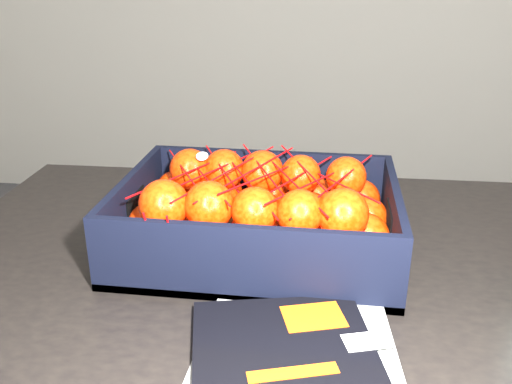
# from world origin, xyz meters

# --- Properties ---
(table) EXTENTS (1.22, 0.83, 0.75)m
(table) POSITION_xyz_m (0.20, -0.26, 0.65)
(table) COLOR black
(table) RESTS_ON ground
(magazine_stack) EXTENTS (0.27, 0.32, 0.02)m
(magazine_stack) POSITION_xyz_m (0.21, -0.51, 0.76)
(magazine_stack) COLOR #B7B8B3
(magazine_stack) RESTS_ON table
(produce_crate) EXTENTS (0.43, 0.32, 0.11)m
(produce_crate) POSITION_xyz_m (0.13, -0.21, 0.78)
(produce_crate) COLOR brown
(produce_crate) RESTS_ON table
(clementine_heap) EXTENTS (0.41, 0.30, 0.13)m
(clementine_heap) POSITION_xyz_m (0.13, -0.21, 0.82)
(clementine_heap) COLOR #FF2D05
(clementine_heap) RESTS_ON produce_crate
(mesh_net) EXTENTS (0.35, 0.28, 0.10)m
(mesh_net) POSITION_xyz_m (0.12, -0.21, 0.87)
(mesh_net) COLOR red
(mesh_net) RESTS_ON clementine_heap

